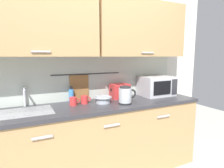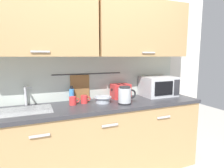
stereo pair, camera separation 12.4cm
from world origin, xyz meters
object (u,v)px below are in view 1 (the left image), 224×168
at_px(toaster, 120,91).
at_px(mug_by_kettle, 85,100).
at_px(dish_soap_bottle, 71,95).
at_px(electric_kettle, 125,95).
at_px(microwave, 156,86).
at_px(mug_near_sink, 73,101).
at_px(mixing_bowl, 103,99).

xyz_separation_m(toaster, mug_by_kettle, (-0.51, -0.09, -0.05)).
bearing_deg(dish_soap_bottle, electric_kettle, -32.10).
relative_size(microwave, electric_kettle, 2.03).
bearing_deg(mug_by_kettle, toaster, 9.41).
distance_m(electric_kettle, mug_by_kettle, 0.48).
relative_size(electric_kettle, mug_near_sink, 1.89).
relative_size(dish_soap_bottle, mixing_bowl, 0.92).
xyz_separation_m(microwave, mug_by_kettle, (-1.07, -0.02, -0.09)).
xyz_separation_m(microwave, toaster, (-0.56, 0.06, -0.04)).
height_order(microwave, mug_by_kettle, microwave).
bearing_deg(mug_by_kettle, dish_soap_bottle, 132.63).
bearing_deg(mug_near_sink, microwave, 2.17).
relative_size(mug_near_sink, mug_by_kettle, 1.00).
bearing_deg(mixing_bowl, mug_by_kettle, 162.78).
bearing_deg(toaster, mug_near_sink, -170.44).
distance_m(mixing_bowl, toaster, 0.35).
bearing_deg(dish_soap_bottle, mixing_bowl, -30.99).
xyz_separation_m(mug_near_sink, mixing_bowl, (0.35, -0.04, -0.00)).
distance_m(microwave, toaster, 0.56).
bearing_deg(mug_by_kettle, mug_near_sink, -169.88).
relative_size(microwave, dish_soap_bottle, 2.35).
height_order(dish_soap_bottle, mixing_bowl, dish_soap_bottle).
xyz_separation_m(microwave, dish_soap_bottle, (-1.19, 0.11, -0.05)).
distance_m(microwave, electric_kettle, 0.68).
relative_size(dish_soap_bottle, mug_near_sink, 1.63).
bearing_deg(microwave, mug_near_sink, -177.83).
bearing_deg(dish_soap_bottle, microwave, -5.44).
bearing_deg(mug_by_kettle, microwave, 1.12).
bearing_deg(microwave, mixing_bowl, -174.37).
relative_size(toaster, mug_by_kettle, 2.13).
bearing_deg(toaster, microwave, -6.60).
height_order(electric_kettle, mixing_bowl, electric_kettle).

